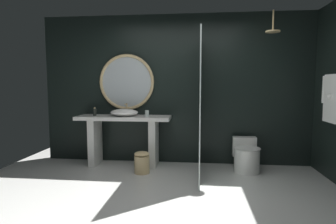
% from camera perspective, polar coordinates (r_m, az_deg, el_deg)
% --- Properties ---
extents(ground_plane, '(5.76, 5.76, 0.00)m').
position_cam_1_polar(ground_plane, '(3.34, -0.75, -18.99)').
color(ground_plane, silver).
extents(back_wall_panel, '(4.80, 0.10, 2.60)m').
position_cam_1_polar(back_wall_panel, '(4.93, 1.90, 4.59)').
color(back_wall_panel, black).
rests_on(back_wall_panel, ground_plane).
extents(vanity_counter, '(1.60, 0.49, 0.86)m').
position_cam_1_polar(vanity_counter, '(4.84, -9.04, -4.29)').
color(vanity_counter, silver).
rests_on(vanity_counter, ground_plane).
extents(vessel_sink, '(0.47, 0.39, 0.21)m').
position_cam_1_polar(vessel_sink, '(4.78, -8.99, -0.09)').
color(vessel_sink, white).
rests_on(vessel_sink, vanity_counter).
extents(tumbler_cup, '(0.06, 0.06, 0.11)m').
position_cam_1_polar(tumbler_cup, '(4.66, -4.34, -0.29)').
color(tumbler_cup, silver).
rests_on(tumbler_cup, vanity_counter).
extents(soap_dispenser, '(0.06, 0.06, 0.15)m').
position_cam_1_polar(soap_dispenser, '(4.93, -14.83, 0.00)').
color(soap_dispenser, '#282D28').
rests_on(soap_dispenser, vanity_counter).
extents(round_wall_mirror, '(0.99, 0.05, 0.99)m').
position_cam_1_polar(round_wall_mirror, '(4.99, -8.52, 6.08)').
color(round_wall_mirror, '#D6B77F').
extents(shower_glass_panel, '(0.02, 1.35, 2.14)m').
position_cam_1_polar(shower_glass_panel, '(4.20, 6.54, 1.21)').
color(shower_glass_panel, silver).
rests_on(shower_glass_panel, ground_plane).
extents(rain_shower_head, '(0.21, 0.21, 0.32)m').
position_cam_1_polar(rain_shower_head, '(4.61, 20.75, 15.55)').
color(rain_shower_head, '#D6B77F').
extents(hanging_bathrobe, '(0.20, 0.61, 0.73)m').
position_cam_1_polar(hanging_bathrobe, '(4.37, 31.15, 2.85)').
color(hanging_bathrobe, '#D6B77F').
extents(toilet, '(0.42, 0.58, 0.52)m').
position_cam_1_polar(toilet, '(4.69, 15.76, -8.80)').
color(toilet, white).
rests_on(toilet, ground_plane).
extents(waste_bin, '(0.24, 0.24, 0.35)m').
position_cam_1_polar(waste_bin, '(4.46, -5.39, -10.23)').
color(waste_bin, '#D6B77F').
rests_on(waste_bin, ground_plane).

